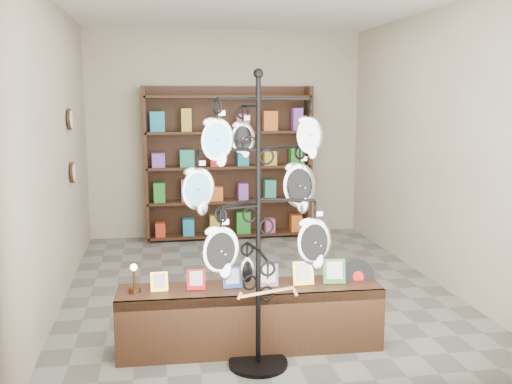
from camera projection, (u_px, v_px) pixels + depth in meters
ground at (256, 287)px, 6.21m from camera, size 5.00×5.00×0.00m
room_envelope at (256, 116)px, 5.90m from camera, size 5.00×5.00×5.00m
display_tree at (258, 200)px, 4.18m from camera, size 1.16×1.11×2.25m
front_shelf at (250, 317)px, 4.66m from camera, size 2.15×0.52×0.75m
back_shelving at (228, 168)px, 8.27m from camera, size 2.42×0.36×2.20m
wall_clocks at (71, 146)px, 6.40m from camera, size 0.03×0.24×0.84m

